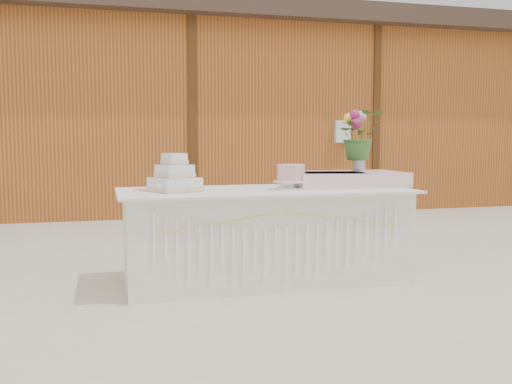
% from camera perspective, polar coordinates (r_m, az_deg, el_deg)
% --- Properties ---
extents(ground, '(80.00, 80.00, 0.00)m').
position_cam_1_polar(ground, '(4.84, 0.92, -8.84)').
color(ground, beige).
rests_on(ground, ground).
extents(barn, '(12.60, 4.60, 3.30)m').
position_cam_1_polar(barn, '(10.60, -8.05, 7.95)').
color(barn, '#AF5824').
rests_on(barn, ground).
extents(cake_table, '(2.40, 1.00, 0.77)m').
position_cam_1_polar(cake_table, '(4.76, 0.94, -4.33)').
color(cake_table, white).
rests_on(cake_table, ground).
extents(wedding_cake, '(0.44, 0.44, 0.30)m').
position_cam_1_polar(wedding_cake, '(4.54, -8.13, 1.33)').
color(wedding_cake, silver).
rests_on(wedding_cake, cake_table).
extents(pink_cake_stand, '(0.29, 0.29, 0.21)m').
position_cam_1_polar(pink_cake_stand, '(4.69, 3.52, 1.66)').
color(pink_cake_stand, white).
rests_on(pink_cake_stand, cake_table).
extents(satin_runner, '(1.01, 0.59, 0.13)m').
position_cam_1_polar(satin_runner, '(5.07, 8.90, 1.29)').
color(satin_runner, '#FFCECD').
rests_on(satin_runner, cake_table).
extents(flower_vase, '(0.11, 0.11, 0.15)m').
position_cam_1_polar(flower_vase, '(5.12, 10.25, 2.86)').
color(flower_vase, '#BBBBC0').
rests_on(flower_vase, satin_runner).
extents(bouquet, '(0.41, 0.36, 0.44)m').
position_cam_1_polar(bouquet, '(5.12, 10.31, 6.14)').
color(bouquet, '#3A6528').
rests_on(bouquet, flower_vase).
extents(loose_flowers, '(0.27, 0.38, 0.02)m').
position_cam_1_polar(loose_flowers, '(4.68, -10.88, 0.26)').
color(loose_flowers, pink).
rests_on(loose_flowers, cake_table).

